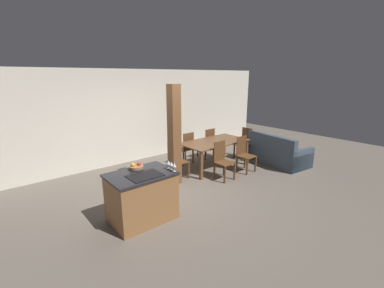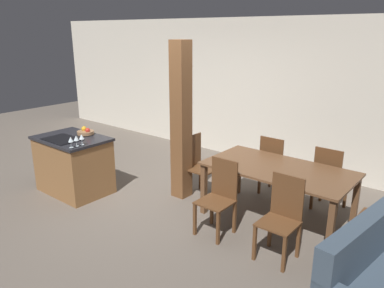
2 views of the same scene
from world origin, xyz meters
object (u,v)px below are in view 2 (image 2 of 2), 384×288
Objects in this scene: dining_chair_near_left at (219,196)px; wine_glass_middle at (76,138)px; wine_glass_far at (82,137)px; dining_table at (278,174)px; fruit_bowl at (86,132)px; dining_chair_far_right at (329,178)px; dining_chair_near_right at (282,217)px; dining_chair_far_left at (274,165)px; kitchen_island at (74,164)px; wine_glass_near at (71,140)px; timber_post at (181,122)px; dining_chair_head_end at (198,165)px.

wine_glass_middle is at bearing -162.16° from dining_chair_near_left.
dining_table is at bearing 27.83° from wine_glass_far.
fruit_bowl is 0.28× the size of dining_chair_far_right.
dining_chair_far_right is (0.85, 1.45, 0.00)m from dining_chair_near_left.
dining_table is 0.86m from dining_chair_near_left.
dining_chair_far_left is (-0.85, 1.45, 0.00)m from dining_chair_near_right.
dining_table is (2.91, 1.14, 0.22)m from kitchen_island.
fruit_bowl is 0.65m from wine_glass_middle.
dining_chair_near_left is (2.00, 0.64, -0.53)m from wine_glass_middle.
wine_glass_far reaches higher than dining_table.
wine_glass_near is 0.09m from wine_glass_middle.
wine_glass_near reaches higher than dining_table.
wine_glass_middle is 2.94m from dining_chair_far_left.
wine_glass_far is 1.44m from timber_post.
dining_table is at bearing -90.00° from dining_chair_head_end.
wine_glass_near is at bearing -33.07° from kitchen_island.
wine_glass_far reaches higher than kitchen_island.
dining_table is 1.59m from timber_post.
dining_chair_near_left is at bearing -26.35° from timber_post.
wine_glass_middle is 0.08× the size of dining_table.
fruit_bowl is 1.85m from dining_chair_head_end.
dining_chair_near_left is at bearing 59.65° from dining_chair_far_right.
dining_chair_near_left is (2.49, 0.42, 0.04)m from kitchen_island.
dining_chair_far_right is at bearing 90.00° from dining_chair_near_right.
wine_glass_far is 0.07× the size of timber_post.
wine_glass_near is 0.16× the size of dining_chair_far_right.
fruit_bowl is 1.68× the size of wine_glass_near.
dining_chair_near_right is 1.68m from dining_chair_far_left.
kitchen_island is at bearing 163.85° from wine_glass_far.
wine_glass_middle is 1.84m from dining_chair_head_end.
fruit_bowl is 0.14× the size of dining_table.
dining_table is at bearing 120.35° from dining_chair_far_left.
dining_table is at bearing 7.33° from timber_post.
dining_chair_far_right is (0.42, 0.72, -0.18)m from dining_table.
dining_chair_near_left is at bearing 9.47° from kitchen_island.
dining_chair_far_right is (0.00, 1.45, 0.00)m from dining_chair_near_right.
dining_chair_near_right is at bearing -15.47° from timber_post.
dining_chair_far_right is 2.24m from timber_post.
dining_chair_far_left is 1.57m from timber_post.
dining_chair_far_left and dining_chair_head_end have the same top height.
fruit_bowl is at bearing 133.77° from wine_glass_middle.
dining_chair_head_end reaches higher than dining_table.
dining_chair_far_left is at bearing 47.46° from wine_glass_near.
dining_chair_far_right is at bearing 59.65° from dining_table.
dining_chair_near_right reaches higher than dining_table.
wine_glass_middle is (0.49, -0.23, 0.57)m from kitchen_island.
timber_post is at bearing 40.50° from dining_chair_far_left.
dining_chair_head_end is (-1.75, 0.72, 0.00)m from dining_chair_near_right.
wine_glass_middle is at bearing -150.56° from dining_table.
dining_chair_head_end is at bearing 157.45° from dining_chair_near_right.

